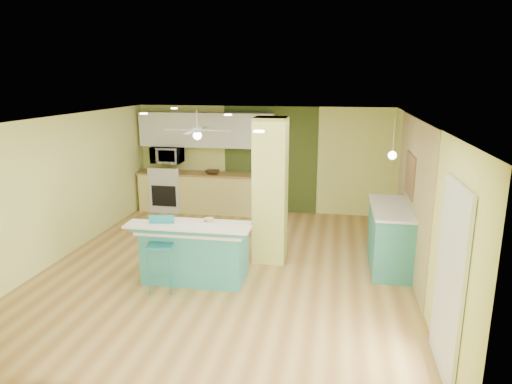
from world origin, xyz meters
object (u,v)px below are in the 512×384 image
peninsula (195,251)px  canister (209,223)px  side_counter (391,236)px  fruit_bowl (212,172)px  bar_stool (161,241)px

peninsula → canister: (0.23, 0.01, 0.48)m
canister → peninsula: bearing=-176.3°
side_counter → canister: size_ratio=10.52×
side_counter → fruit_bowl: (-3.82, 2.57, 0.45)m
peninsula → bar_stool: 0.63m
fruit_bowl → canister: fruit_bowl is taller
peninsula → bar_stool: bar_stool is taller
bar_stool → canister: bar_stool is taller
peninsula → canister: size_ratio=12.16×
canister → bar_stool: bearing=-146.0°
bar_stool → fruit_bowl: (-0.35, 4.06, 0.22)m
bar_stool → side_counter: size_ratio=0.69×
bar_stool → fruit_bowl: bearing=84.8°
bar_stool → canister: bearing=23.8°
fruit_bowl → canister: 3.77m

